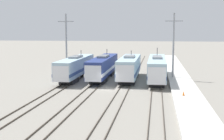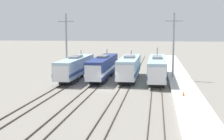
% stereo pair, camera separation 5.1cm
% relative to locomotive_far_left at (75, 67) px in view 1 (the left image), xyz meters
% --- Properties ---
extents(ground_plane, '(400.00, 400.00, 0.00)m').
position_rel_locomotive_far_left_xyz_m(ground_plane, '(7.32, -8.36, -2.18)').
color(ground_plane, gray).
extents(rail_pair_far_left, '(1.50, 120.00, 0.15)m').
position_rel_locomotive_far_left_xyz_m(rail_pair_far_left, '(0.00, -8.36, -2.11)').
color(rail_pair_far_left, '#4C4238').
rests_on(rail_pair_far_left, ground_plane).
extents(rail_pair_center_left, '(1.51, 120.00, 0.15)m').
position_rel_locomotive_far_left_xyz_m(rail_pair_center_left, '(4.88, -8.36, -2.11)').
color(rail_pair_center_left, '#4C4238').
rests_on(rail_pair_center_left, ground_plane).
extents(rail_pair_center_right, '(1.51, 120.00, 0.15)m').
position_rel_locomotive_far_left_xyz_m(rail_pair_center_right, '(9.75, -8.36, -2.11)').
color(rail_pair_center_right, '#4C4238').
rests_on(rail_pair_center_right, ground_plane).
extents(rail_pair_far_right, '(1.50, 120.00, 0.15)m').
position_rel_locomotive_far_left_xyz_m(rail_pair_far_right, '(14.63, -8.36, -2.11)').
color(rail_pair_far_right, '#4C4238').
rests_on(rail_pair_far_right, ground_plane).
extents(locomotive_far_left, '(2.88, 18.38, 5.00)m').
position_rel_locomotive_far_left_xyz_m(locomotive_far_left, '(0.00, 0.00, 0.00)').
color(locomotive_far_left, '#232326').
rests_on(locomotive_far_left, ground_plane).
extents(locomotive_center_left, '(2.88, 19.03, 5.19)m').
position_rel_locomotive_far_left_xyz_m(locomotive_center_left, '(4.88, 1.25, 0.03)').
color(locomotive_center_left, black).
rests_on(locomotive_center_left, ground_plane).
extents(locomotive_center_right, '(3.12, 16.51, 5.06)m').
position_rel_locomotive_far_left_xyz_m(locomotive_center_right, '(9.75, 0.52, 0.07)').
color(locomotive_center_right, '#232326').
rests_on(locomotive_center_right, ground_plane).
extents(locomotive_far_right, '(2.94, 19.00, 5.60)m').
position_rel_locomotive_far_left_xyz_m(locomotive_far_right, '(14.63, -0.05, 0.06)').
color(locomotive_far_right, '#232326').
rests_on(locomotive_far_right, ground_plane).
extents(catenary_tower_left, '(3.08, 0.33, 11.89)m').
position_rel_locomotive_far_left_xyz_m(catenary_tower_left, '(-2.28, 2.41, 4.02)').
color(catenary_tower_left, gray).
rests_on(catenary_tower_left, ground_plane).
extents(catenary_tower_right, '(3.08, 0.33, 11.89)m').
position_rel_locomotive_far_left_xyz_m(catenary_tower_right, '(17.47, 2.41, 4.02)').
color(catenary_tower_right, gray).
rests_on(catenary_tower_right, ground_plane).
extents(platform, '(4.00, 120.00, 0.43)m').
position_rel_locomotive_far_left_xyz_m(platform, '(18.69, -8.36, -1.96)').
color(platform, beige).
rests_on(platform, ground_plane).
extents(traffic_cone, '(0.29, 0.29, 0.62)m').
position_rel_locomotive_far_left_xyz_m(traffic_cone, '(18.10, -13.65, -1.44)').
color(traffic_cone, orange).
rests_on(traffic_cone, platform).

